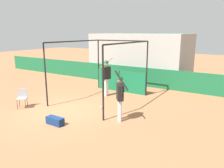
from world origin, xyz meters
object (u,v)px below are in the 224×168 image
player_batter (106,74)px  player_waiting (120,94)px  folding_chair (22,96)px  equipment_bag (55,121)px  baseball (101,107)px

player_batter → player_waiting: (2.33, -2.57, -0.11)m
player_batter → player_waiting: size_ratio=1.00×
folding_chair → player_waiting: bearing=152.8°
equipment_bag → player_batter: bearing=96.8°
player_waiting → baseball: 1.95m
folding_chair → baseball: size_ratio=11.35×
player_waiting → baseball: size_ratio=27.16×
baseball → player_waiting: bearing=-29.2°
player_batter → baseball: player_batter is taller
player_waiting → equipment_bag: size_ratio=2.87×
player_batter → equipment_bag: player_batter is taller
player_batter → baseball: (0.88, -1.76, -1.13)m
folding_chair → equipment_bag: 2.73m
equipment_bag → folding_chair: bearing=167.9°
player_waiting → folding_chair: bearing=-116.4°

